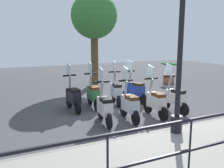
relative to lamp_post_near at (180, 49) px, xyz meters
name	(u,v)px	position (x,y,z in m)	size (l,w,h in m)	color
ground_plane	(129,111)	(2.40, -0.06, -2.11)	(28.00, 28.00, 0.00)	#424247
promenade_walkway	(201,147)	(-0.75, -0.06, -2.03)	(2.20, 20.00, 0.15)	gray
lamp_post_near	(180,49)	(0.00, 0.00, 0.00)	(0.26, 0.90, 4.41)	black
tree_distant	(94,17)	(7.27, -0.82, 1.22)	(2.26, 2.26, 4.52)	brown
potted_palm	(169,75)	(5.87, -4.38, -1.66)	(1.06, 0.66, 1.05)	#9E5B3D
scooter_near_0	(175,98)	(1.65, -1.30, -1.62)	(1.23, 0.44, 1.54)	black
scooter_near_1	(156,101)	(1.54, -0.49, -1.62)	(1.23, 0.44, 1.54)	black
scooter_near_2	(129,104)	(1.58, 0.38, -1.62)	(1.23, 0.44, 1.54)	black
scooter_near_3	(105,107)	(1.65, 1.13, -1.62)	(1.23, 0.45, 1.54)	black
scooter_far_0	(135,90)	(3.22, -0.78, -1.62)	(1.21, 0.52, 1.54)	black
scooter_far_1	(116,91)	(3.34, -0.07, -1.62)	(1.21, 0.52, 1.54)	black
scooter_far_2	(93,94)	(3.27, 0.83, -1.62)	(1.23, 0.44, 1.54)	black
scooter_far_3	(73,96)	(3.19, 1.56, -1.62)	(1.23, 0.44, 1.54)	black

